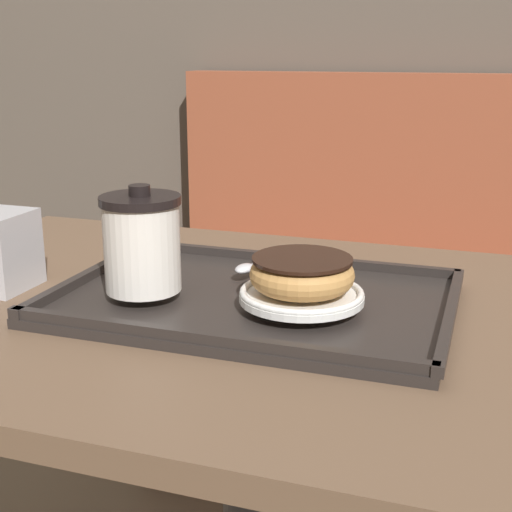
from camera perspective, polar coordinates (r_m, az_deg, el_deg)
booth_bench at (r=1.81m, az=15.38°, el=-8.55°), size 1.46×0.44×1.00m
cafe_table at (r=0.94m, az=-0.29°, el=-12.90°), size 1.06×0.69×0.75m
serving_tray at (r=0.88m, az=0.00°, el=-3.55°), size 0.47×0.32×0.02m
coffee_cup_front at (r=0.86m, az=-9.12°, el=1.06°), size 0.10×0.10×0.13m
plate_with_chocolate_donut at (r=0.83m, az=3.67°, el=-3.11°), size 0.15×0.15×0.01m
donut_chocolate_glazed at (r=0.82m, az=3.70°, el=-1.38°), size 0.12×0.12×0.04m
spoon at (r=0.94m, az=-0.40°, el=-0.76°), size 0.03×0.14×0.01m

